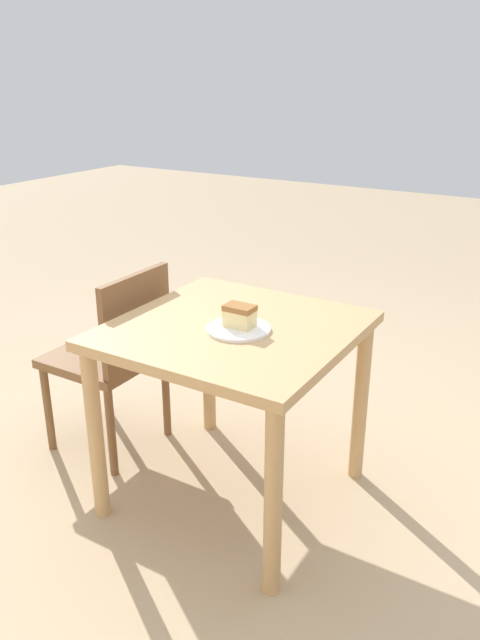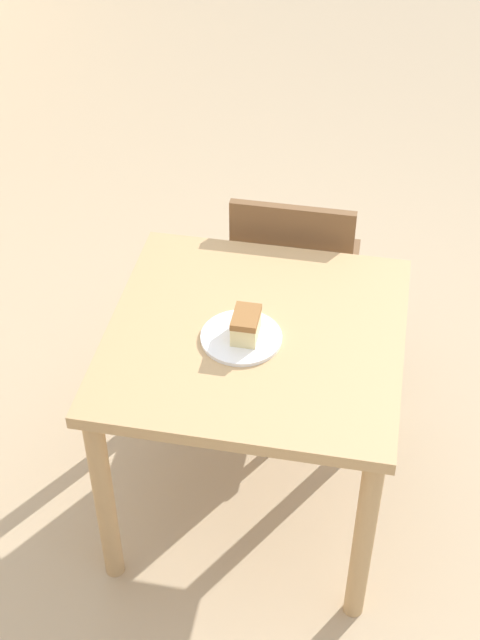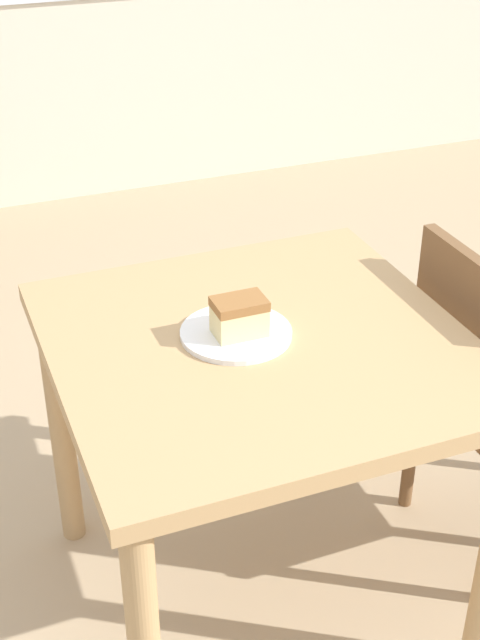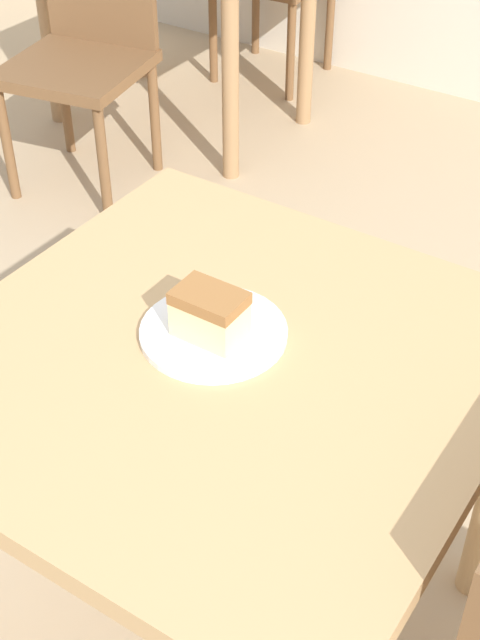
# 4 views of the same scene
# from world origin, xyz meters

# --- Properties ---
(dining_table_near) EXTENTS (0.85, 0.86, 0.75)m
(dining_table_near) POSITION_xyz_m (-0.09, 0.31, 0.63)
(dining_table_near) COLOR tan
(dining_table_near) RESTS_ON ground_plane
(plate) EXTENTS (0.23, 0.23, 0.01)m
(plate) POSITION_xyz_m (-0.13, 0.35, 0.76)
(plate) COLOR white
(plate) RESTS_ON dining_table_near
(cake_slice) EXTENTS (0.11, 0.07, 0.08)m
(cake_slice) POSITION_xyz_m (-0.13, 0.34, 0.80)
(cake_slice) COLOR beige
(cake_slice) RESTS_ON plate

